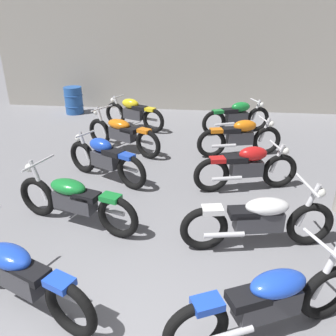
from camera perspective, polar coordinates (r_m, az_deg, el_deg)
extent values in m
cube|color=#9E998E|center=(11.65, 3.60, 18.24)|extent=(12.70, 0.24, 3.60)
torus|color=black|center=(3.89, -15.68, -21.38)|extent=(0.66, 0.36, 0.67)
cube|color=#38383D|center=(4.28, -23.32, -15.88)|extent=(0.70, 0.48, 0.28)
ellipsoid|color=blue|center=(4.22, -24.69, -13.03)|extent=(0.68, 0.53, 0.22)
cube|color=black|center=(4.05, -21.65, -15.61)|extent=(0.46, 0.38, 0.10)
cube|color=blue|center=(3.74, -17.37, -17.48)|extent=(0.34, 0.29, 0.08)
cylinder|color=silver|center=(4.10, -16.96, -19.02)|extent=(0.53, 0.28, 0.07)
torus|color=black|center=(5.98, -20.62, -4.43)|extent=(0.67, 0.30, 0.67)
torus|color=black|center=(5.13, -8.22, -8.00)|extent=(0.67, 0.30, 0.67)
cylinder|color=silver|center=(5.79, -20.49, -1.91)|extent=(0.28, 0.15, 0.66)
cube|color=#38383D|center=(5.47, -15.03, -5.21)|extent=(0.70, 0.42, 0.28)
ellipsoid|color=#197F33|center=(5.43, -16.11, -2.96)|extent=(0.67, 0.48, 0.22)
cube|color=black|center=(5.28, -13.30, -4.41)|extent=(0.45, 0.35, 0.10)
cube|color=#197F33|center=(5.02, -9.40, -4.84)|extent=(0.33, 0.27, 0.08)
cylinder|color=silver|center=(5.62, -20.50, 0.80)|extent=(0.24, 0.66, 0.04)
sphere|color=white|center=(5.81, -21.77, 0.03)|extent=(0.14, 0.14, 0.14)
cylinder|color=silver|center=(5.35, -9.78, -6.87)|extent=(0.55, 0.23, 0.07)
torus|color=black|center=(7.30, -13.83, 1.77)|extent=(0.64, 0.41, 0.67)
torus|color=black|center=(6.45, -5.99, -0.72)|extent=(0.64, 0.41, 0.67)
cylinder|color=silver|center=(7.15, -13.60, 3.56)|extent=(0.25, 0.18, 0.56)
cube|color=#38383D|center=(6.82, -10.21, 1.38)|extent=(0.62, 0.48, 0.28)
ellipsoid|color=blue|center=(6.78, -11.00, 3.74)|extent=(0.59, 0.49, 0.26)
cube|color=black|center=(6.60, -8.97, 2.55)|extent=(0.47, 0.40, 0.10)
cube|color=blue|center=(6.39, -6.80, 1.94)|extent=(0.34, 0.31, 0.08)
cylinder|color=silver|center=(7.02, -13.48, 5.44)|extent=(0.26, 0.44, 0.04)
sphere|color=white|center=(7.20, -14.47, 4.81)|extent=(0.14, 0.14, 0.14)
cylinder|color=silver|center=(6.69, -6.91, 0.04)|extent=(0.52, 0.32, 0.07)
torus|color=black|center=(8.73, -11.13, 5.81)|extent=(0.64, 0.41, 0.67)
torus|color=black|center=(7.78, -3.28, 3.90)|extent=(0.64, 0.41, 0.67)
cylinder|color=silver|center=(8.58, -10.92, 7.68)|extent=(0.27, 0.19, 0.66)
cube|color=#38383D|center=(8.20, -7.47, 5.58)|extent=(0.70, 0.52, 0.28)
ellipsoid|color=orange|center=(8.20, -8.08, 7.16)|extent=(0.68, 0.57, 0.22)
cube|color=black|center=(8.02, -6.34, 6.25)|extent=(0.47, 0.40, 0.10)
cube|color=orange|center=(7.73, -3.93, 6.13)|extent=(0.34, 0.31, 0.08)
cylinder|color=silver|center=(8.46, -10.80, 9.63)|extent=(0.35, 0.62, 0.04)
sphere|color=white|center=(8.63, -11.69, 9.02)|extent=(0.14, 0.14, 0.14)
cylinder|color=silver|center=(8.02, -4.13, 4.39)|extent=(0.52, 0.32, 0.07)
torus|color=black|center=(10.23, -8.61, 8.75)|extent=(0.66, 0.37, 0.67)
torus|color=black|center=(9.49, -2.41, 7.76)|extent=(0.66, 0.37, 0.67)
cylinder|color=silver|center=(10.11, -8.35, 10.12)|extent=(0.25, 0.16, 0.56)
cube|color=#38383D|center=(9.82, -5.65, 8.85)|extent=(0.62, 0.45, 0.28)
ellipsoid|color=yellow|center=(9.80, -6.20, 10.50)|extent=(0.59, 0.47, 0.26)
cube|color=black|center=(9.64, -4.62, 9.83)|extent=(0.46, 0.38, 0.10)
cube|color=yellow|center=(9.46, -2.96, 9.59)|extent=(0.34, 0.30, 0.08)
cylinder|color=silver|center=(10.01, -8.16, 11.52)|extent=(0.23, 0.45, 0.04)
sphere|color=white|center=(10.17, -9.02, 10.96)|extent=(0.14, 0.14, 0.14)
cylinder|color=silver|center=(9.73, -3.24, 8.05)|extent=(0.53, 0.29, 0.07)
torus|color=black|center=(4.26, 24.62, -18.15)|extent=(0.65, 0.38, 0.67)
torus|color=black|center=(3.60, 4.63, -25.02)|extent=(0.65, 0.38, 0.67)
cylinder|color=silver|center=(4.02, 24.53, -15.22)|extent=(0.28, 0.18, 0.66)
cube|color=#38383D|center=(3.80, 15.89, -20.54)|extent=(0.70, 0.50, 0.28)
ellipsoid|color=blue|center=(3.70, 17.65, -17.62)|extent=(0.68, 0.54, 0.22)
cube|color=black|center=(3.61, 13.06, -20.01)|extent=(0.46, 0.39, 0.10)
cube|color=blue|center=(3.41, 6.47, -21.28)|extent=(0.34, 0.30, 0.08)
cylinder|color=silver|center=(3.81, 24.67, -11.85)|extent=(0.32, 0.63, 0.04)
cylinder|color=silver|center=(3.62, 9.54, -25.53)|extent=(0.53, 0.29, 0.07)
torus|color=black|center=(5.31, 22.26, -8.53)|extent=(0.68, 0.23, 0.67)
torus|color=black|center=(4.86, 5.93, -9.90)|extent=(0.68, 0.23, 0.67)
cylinder|color=silver|center=(5.13, 22.00, -5.69)|extent=(0.28, 0.12, 0.66)
cube|color=#38383D|center=(4.98, 14.60, -8.32)|extent=(0.69, 0.36, 0.28)
ellipsoid|color=white|center=(4.90, 15.99, -6.06)|extent=(0.65, 0.43, 0.22)
cube|color=black|center=(4.84, 12.29, -7.12)|extent=(0.44, 0.31, 0.10)
cube|color=white|center=(4.71, 7.30, -6.81)|extent=(0.31, 0.25, 0.08)
cylinder|color=silver|center=(4.96, 21.93, -2.64)|extent=(0.16, 0.67, 0.04)
sphere|color=white|center=(5.10, 23.75, -3.72)|extent=(0.14, 0.14, 0.14)
cylinder|color=silver|center=(4.81, 9.17, -10.77)|extent=(0.55, 0.17, 0.07)
torus|color=black|center=(6.79, 17.81, -0.47)|extent=(0.68, 0.27, 0.67)
torus|color=black|center=(6.35, 7.14, -1.18)|extent=(0.68, 0.27, 0.67)
cylinder|color=silver|center=(6.66, 17.47, 1.51)|extent=(0.25, 0.13, 0.56)
cube|color=#38383D|center=(6.50, 12.73, -0.02)|extent=(0.61, 0.38, 0.28)
ellipsoid|color=red|center=(6.43, 13.80, 2.30)|extent=(0.57, 0.40, 0.26)
cube|color=black|center=(6.35, 11.04, 1.51)|extent=(0.45, 0.33, 0.10)
cube|color=red|center=(6.26, 8.17, 1.36)|extent=(0.32, 0.26, 0.08)
cylinder|color=silver|center=(6.54, 17.28, 3.59)|extent=(0.15, 0.47, 0.04)
sphere|color=white|center=(6.67, 18.72, 2.68)|extent=(0.14, 0.14, 0.14)
cylinder|color=silver|center=(6.32, 9.62, -1.70)|extent=(0.55, 0.21, 0.07)
torus|color=black|center=(8.30, 15.87, 4.34)|extent=(0.68, 0.28, 0.67)
torus|color=black|center=(7.88, 7.14, 4.02)|extent=(0.68, 0.28, 0.67)
cylinder|color=silver|center=(8.19, 15.56, 6.03)|extent=(0.25, 0.13, 0.56)
cube|color=#38383D|center=(8.03, 11.67, 4.87)|extent=(0.61, 0.38, 0.28)
ellipsoid|color=orange|center=(7.98, 12.53, 6.78)|extent=(0.57, 0.40, 0.26)
cube|color=black|center=(7.90, 10.28, 6.18)|extent=(0.45, 0.33, 0.10)
cube|color=orange|center=(7.81, 7.96, 6.12)|extent=(0.32, 0.26, 0.08)
cylinder|color=silver|center=(8.09, 15.37, 7.77)|extent=(0.16, 0.47, 0.04)
sphere|color=white|center=(8.20, 16.57, 6.97)|extent=(0.14, 0.14, 0.14)
cylinder|color=silver|center=(7.84, 9.14, 3.63)|extent=(0.55, 0.21, 0.07)
torus|color=black|center=(9.94, 14.52, 7.79)|extent=(0.66, 0.36, 0.67)
torus|color=black|center=(9.37, 7.54, 7.35)|extent=(0.66, 0.36, 0.67)
cylinder|color=silver|center=(9.84, 14.27, 9.21)|extent=(0.25, 0.16, 0.56)
cube|color=#38383D|center=(9.61, 11.18, 8.16)|extent=(0.62, 0.44, 0.28)
ellipsoid|color=#197F33|center=(9.58, 11.86, 9.79)|extent=(0.59, 0.46, 0.26)
cube|color=black|center=(9.46, 10.07, 9.25)|extent=(0.46, 0.38, 0.10)
cube|color=#197F33|center=(9.32, 8.22, 9.15)|extent=(0.34, 0.29, 0.08)
cylinder|color=silver|center=(9.74, 14.12, 10.67)|extent=(0.22, 0.46, 0.04)
sphere|color=white|center=(9.87, 15.07, 10.02)|extent=(0.14, 0.14, 0.14)
cylinder|color=silver|center=(9.36, 9.27, 7.10)|extent=(0.53, 0.28, 0.07)
cylinder|color=#23519E|center=(11.73, -15.21, 10.67)|extent=(0.56, 0.56, 0.85)
torus|color=#23519E|center=(11.69, -15.31, 11.47)|extent=(0.59, 0.59, 0.03)
torus|color=#23519E|center=(11.77, -15.12, 9.87)|extent=(0.59, 0.59, 0.03)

